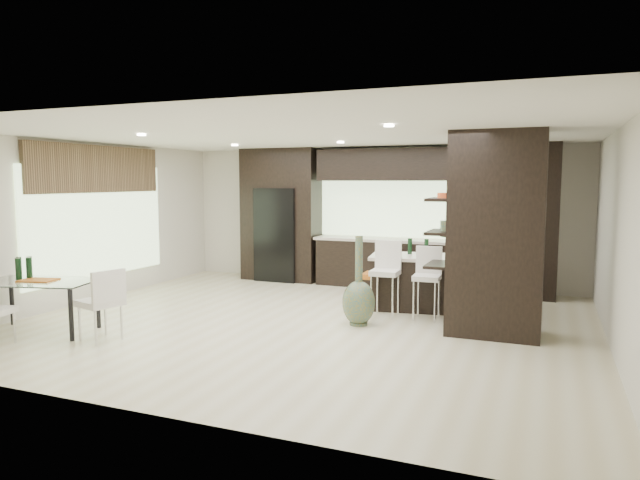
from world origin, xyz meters
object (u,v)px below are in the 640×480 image
at_px(kitchen_island, 436,283).
at_px(stool_left, 385,286).
at_px(stool_mid, 427,291).
at_px(stool_right, 470,290).
at_px(dining_table, 40,307).
at_px(bench, 397,287).
at_px(floor_vase, 359,281).
at_px(chair_end, 100,308).

bearing_deg(kitchen_island, stool_left, -138.98).
xyz_separation_m(stool_mid, stool_right, (0.63, -0.03, 0.06)).
height_order(stool_right, dining_table, stool_right).
distance_m(stool_right, dining_table, 5.97).
relative_size(stool_left, bench, 0.78).
bearing_deg(bench, stool_left, -86.66).
bearing_deg(floor_vase, bench, 87.26).
xyz_separation_m(stool_mid, chair_end, (-3.67, -2.67, -0.00)).
height_order(stool_mid, stool_right, stool_right).
xyz_separation_m(stool_mid, floor_vase, (-0.83, -0.67, 0.20)).
bearing_deg(stool_right, chair_end, -139.51).
bearing_deg(stool_right, stool_mid, -173.67).
bearing_deg(stool_left, stool_right, -2.16).
relative_size(floor_vase, dining_table, 0.87).
bearing_deg(stool_left, chair_end, -140.14).
height_order(kitchen_island, floor_vase, floor_vase).
distance_m(kitchen_island, chair_end, 5.01).
bearing_deg(bench, dining_table, -138.19).
height_order(stool_mid, dining_table, stool_mid).
height_order(kitchen_island, chair_end, chair_end).
xyz_separation_m(stool_right, bench, (-1.38, 1.19, -0.27)).
bearing_deg(floor_vase, kitchen_island, 59.28).
relative_size(bench, chair_end, 1.38).
bearing_deg(kitchen_island, chair_end, -145.83).
bearing_deg(stool_left, dining_table, -148.30).
bearing_deg(stool_left, bench, 94.16).
bearing_deg(dining_table, floor_vase, 12.95).
bearing_deg(floor_vase, chair_end, -144.69).
height_order(floor_vase, dining_table, floor_vase).
relative_size(stool_left, floor_vase, 0.72).
xyz_separation_m(stool_left, chair_end, (-3.03, -2.66, -0.03)).
relative_size(stool_left, chair_end, 1.07).
distance_m(stool_mid, dining_table, 5.42).
height_order(stool_left, dining_table, stool_left).
distance_m(kitchen_island, floor_vase, 1.65).
height_order(stool_right, bench, stool_right).
xyz_separation_m(stool_mid, bench, (-0.75, 1.16, -0.21)).
distance_m(stool_mid, stool_right, 0.64).
xyz_separation_m(kitchen_island, chair_end, (-3.67, -3.41, 0.00)).
relative_size(stool_right, dining_table, 0.68).
height_order(bench, floor_vase, floor_vase).
bearing_deg(stool_mid, chair_end, -146.56).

